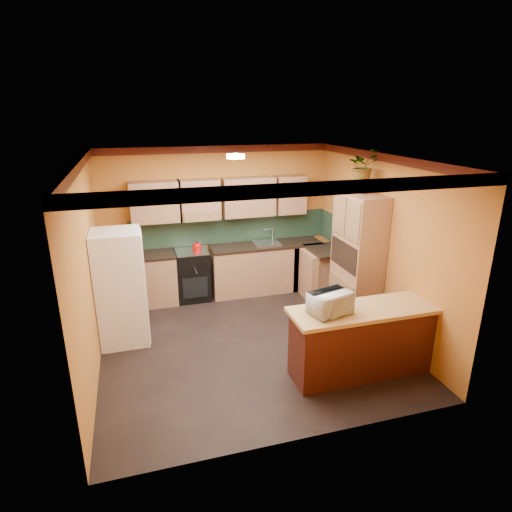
% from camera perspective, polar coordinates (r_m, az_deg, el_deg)
% --- Properties ---
extents(room_shell, '(4.24, 4.24, 2.72)m').
position_cam_1_polar(room_shell, '(6.05, -1.73, 7.46)').
color(room_shell, black).
rests_on(room_shell, ground).
extents(base_cabinets_back, '(3.65, 0.60, 0.88)m').
position_cam_1_polar(base_cabinets_back, '(7.95, -3.99, -2.15)').
color(base_cabinets_back, tan).
rests_on(base_cabinets_back, ground).
extents(countertop_back, '(3.65, 0.62, 0.04)m').
position_cam_1_polar(countertop_back, '(7.80, -4.07, 1.01)').
color(countertop_back, black).
rests_on(countertop_back, base_cabinets_back).
extents(stove, '(0.58, 0.58, 0.91)m').
position_cam_1_polar(stove, '(7.85, -8.46, -2.49)').
color(stove, black).
rests_on(stove, ground).
extents(kettle, '(0.19, 0.19, 0.18)m').
position_cam_1_polar(kettle, '(7.63, -7.86, 1.27)').
color(kettle, '#B00D0B').
rests_on(kettle, stove).
extents(sink, '(0.48, 0.40, 0.03)m').
position_cam_1_polar(sink, '(7.98, 1.37, 1.73)').
color(sink, silver).
rests_on(sink, countertop_back).
extents(base_cabinets_right, '(0.60, 0.80, 0.88)m').
position_cam_1_polar(base_cabinets_right, '(7.94, 9.21, -2.38)').
color(base_cabinets_right, tan).
rests_on(base_cabinets_right, ground).
extents(countertop_right, '(0.62, 0.80, 0.04)m').
position_cam_1_polar(countertop_right, '(7.79, 9.39, 0.78)').
color(countertop_right, black).
rests_on(countertop_right, base_cabinets_right).
extents(fridge, '(0.68, 0.66, 1.70)m').
position_cam_1_polar(fridge, '(6.50, -17.59, -4.07)').
color(fridge, white).
rests_on(fridge, ground).
extents(pantry, '(0.48, 0.90, 2.10)m').
position_cam_1_polar(pantry, '(6.93, 13.33, -0.47)').
color(pantry, tan).
rests_on(pantry, ground).
extents(fern_pot, '(0.22, 0.22, 0.16)m').
position_cam_1_polar(fern_pot, '(6.69, 13.85, 8.83)').
color(fern_pot, '#954E24').
rests_on(fern_pot, pantry).
extents(fern, '(0.53, 0.49, 0.50)m').
position_cam_1_polar(fern, '(6.65, 14.07, 11.62)').
color(fern, tan).
rests_on(fern, fern_pot).
extents(breakfast_bar, '(1.80, 0.55, 0.88)m').
position_cam_1_polar(breakfast_bar, '(5.79, 13.82, -11.16)').
color(breakfast_bar, '#4C1D11').
rests_on(breakfast_bar, ground).
extents(bar_top, '(1.90, 0.65, 0.05)m').
position_cam_1_polar(bar_top, '(5.58, 14.19, -7.01)').
color(bar_top, tan).
rests_on(bar_top, breakfast_bar).
extents(microwave, '(0.57, 0.45, 0.28)m').
position_cam_1_polar(microwave, '(5.30, 9.87, -6.18)').
color(microwave, white).
rests_on(microwave, bar_top).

